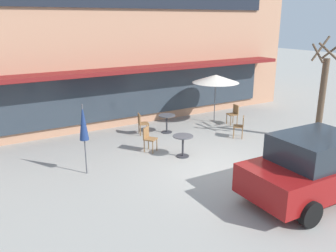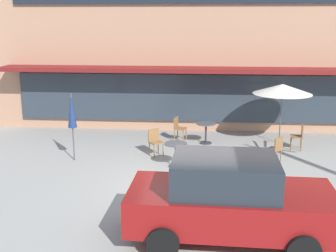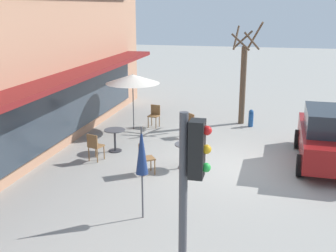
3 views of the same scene
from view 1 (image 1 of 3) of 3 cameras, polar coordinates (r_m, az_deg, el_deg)
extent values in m
plane|color=#9E9B93|center=(11.50, 8.36, -6.89)|extent=(80.00, 80.00, 0.00)
cube|color=tan|center=(19.30, -10.92, 14.34)|extent=(17.76, 8.00, 7.71)
cube|color=maroon|center=(15.25, -4.47, 9.08)|extent=(15.10, 1.10, 0.16)
cube|color=#2D3842|center=(15.89, -5.18, 4.98)|extent=(14.21, 0.10, 1.90)
cylinder|color=#333338|center=(12.41, 2.37, -4.83)|extent=(0.44, 0.44, 0.03)
cylinder|color=#333338|center=(12.28, 2.39, -3.25)|extent=(0.07, 0.07, 0.70)
cylinder|color=#4C4C51|center=(12.16, 2.41, -1.63)|extent=(0.70, 0.70, 0.03)
cylinder|color=#333338|center=(14.97, -0.20, -0.98)|extent=(0.44, 0.44, 0.03)
cylinder|color=#333338|center=(14.87, -0.20, 0.36)|extent=(0.07, 0.07, 0.70)
cylinder|color=#4C4C51|center=(14.77, -0.20, 1.72)|extent=(0.70, 0.70, 0.03)
cylinder|color=#4C4C51|center=(16.36, 7.53, 4.35)|extent=(0.04, 0.04, 2.20)
cone|color=silver|center=(16.19, 7.66, 7.54)|extent=(2.10, 2.10, 0.35)
cylinder|color=#4C4C51|center=(11.00, -13.24, -2.16)|extent=(0.04, 0.04, 2.20)
cone|color=navy|center=(10.83, -13.44, 0.60)|extent=(0.28, 0.28, 1.10)
cylinder|color=olive|center=(14.40, 10.46, -1.13)|extent=(0.04, 0.04, 0.45)
cylinder|color=olive|center=(14.72, 10.53, -0.73)|extent=(0.04, 0.04, 0.45)
cylinder|color=olive|center=(14.39, 11.82, -1.21)|extent=(0.04, 0.04, 0.45)
cylinder|color=olive|center=(14.71, 11.85, -0.81)|extent=(0.04, 0.04, 0.45)
cube|color=olive|center=(14.48, 11.22, -0.05)|extent=(0.57, 0.57, 0.04)
cube|color=olive|center=(14.42, 11.98, 0.74)|extent=(0.31, 0.31, 0.40)
cylinder|color=olive|center=(12.88, -1.80, -3.01)|extent=(0.04, 0.04, 0.45)
cylinder|color=olive|center=(12.59, -2.46, -3.49)|extent=(0.04, 0.04, 0.45)
cylinder|color=olive|center=(13.02, -3.16, -2.81)|extent=(0.04, 0.04, 0.45)
cylinder|color=olive|center=(12.73, -3.84, -3.28)|extent=(0.04, 0.04, 0.45)
cube|color=olive|center=(12.72, -2.83, -2.11)|extent=(0.56, 0.56, 0.04)
cube|color=olive|center=(12.73, -3.57, -1.06)|extent=(0.35, 0.26, 0.40)
cylinder|color=olive|center=(14.89, -3.41, -0.26)|extent=(0.04, 0.04, 0.45)
cylinder|color=olive|center=(14.57, -3.13, -0.64)|extent=(0.04, 0.04, 0.45)
cylinder|color=olive|center=(14.83, -4.69, -0.36)|extent=(0.04, 0.04, 0.45)
cylinder|color=olive|center=(14.51, -4.45, -0.75)|extent=(0.04, 0.04, 0.45)
cube|color=olive|center=(14.63, -3.94, 0.41)|extent=(0.50, 0.50, 0.04)
cube|color=olive|center=(14.54, -4.65, 1.19)|extent=(0.15, 0.40, 0.40)
cylinder|color=olive|center=(16.10, 10.02, 0.82)|extent=(0.04, 0.04, 0.45)
cylinder|color=olive|center=(16.38, 9.39, 1.12)|extent=(0.04, 0.04, 0.45)
cylinder|color=olive|center=(16.28, 11.03, 0.94)|extent=(0.04, 0.04, 0.45)
cylinder|color=olive|center=(16.56, 10.40, 1.24)|extent=(0.04, 0.04, 0.45)
cube|color=olive|center=(16.27, 10.25, 1.86)|extent=(0.46, 0.46, 0.04)
cube|color=olive|center=(16.31, 10.83, 2.67)|extent=(0.10, 0.40, 0.40)
cube|color=maroon|center=(10.23, 22.77, -6.92)|extent=(4.25, 1.92, 0.76)
cube|color=#232B33|center=(9.87, 22.70, -3.28)|extent=(2.15, 1.66, 0.68)
cylinder|color=black|center=(11.84, 23.07, -5.74)|extent=(0.65, 0.24, 0.64)
cylinder|color=black|center=(10.02, 13.77, -8.94)|extent=(0.65, 0.24, 0.64)
cylinder|color=black|center=(8.97, 21.81, -12.95)|extent=(0.65, 0.24, 0.64)
cylinder|color=brown|center=(14.84, 23.40, 3.77)|extent=(0.24, 0.24, 3.19)
cylinder|color=brown|center=(14.93, 24.72, 10.86)|extent=(0.30, 0.79, 0.74)
cylinder|color=brown|center=(14.83, 23.29, 11.36)|extent=(0.78, 0.21, 0.92)
cylinder|color=brown|center=(14.38, 22.89, 10.72)|extent=(0.39, 0.79, 0.66)
cylinder|color=brown|center=(14.20, 24.54, 10.63)|extent=(0.66, 0.64, 0.74)
cylinder|color=#1E4C8C|center=(14.61, 23.16, -1.77)|extent=(0.20, 0.20, 0.55)
sphere|color=#1E4C8C|center=(14.52, 23.31, -0.51)|extent=(0.19, 0.19, 0.19)
cylinder|color=#1E4C8C|center=(14.49, 22.88, -1.65)|extent=(0.10, 0.07, 0.07)
cylinder|color=#1E4C8C|center=(14.70, 23.49, -1.47)|extent=(0.10, 0.07, 0.07)
camera|label=2|loc=(7.69, 79.53, 2.05)|focal=45.00mm
camera|label=3|loc=(9.08, -68.53, 7.28)|focal=45.00mm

